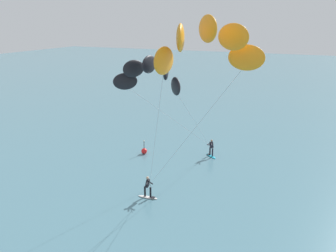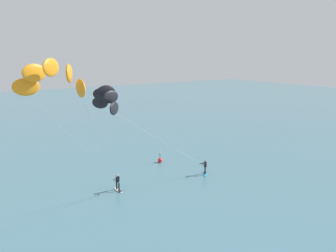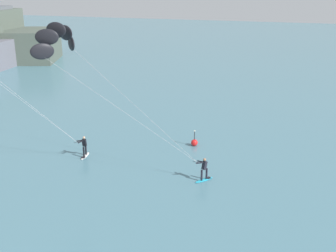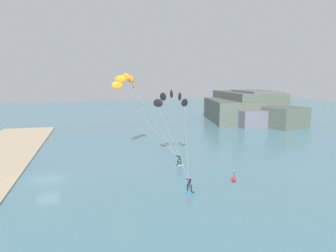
% 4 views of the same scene
% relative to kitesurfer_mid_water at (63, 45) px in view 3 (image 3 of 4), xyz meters
% --- Properties ---
extents(kitesurfer_mid_water, '(12.47, 5.04, 10.41)m').
position_rel_kitesurfer_mid_water_xyz_m(kitesurfer_mid_water, '(0.00, 0.00, 0.00)').
color(kitesurfer_mid_water, '#23ADD1').
rests_on(kitesurfer_mid_water, ground).
extents(marker_buoy, '(0.56, 0.56, 1.38)m').
position_rel_kitesurfer_mid_water_xyz_m(marker_buoy, '(8.48, 5.33, -8.56)').
color(marker_buoy, red).
rests_on(marker_buoy, ground).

